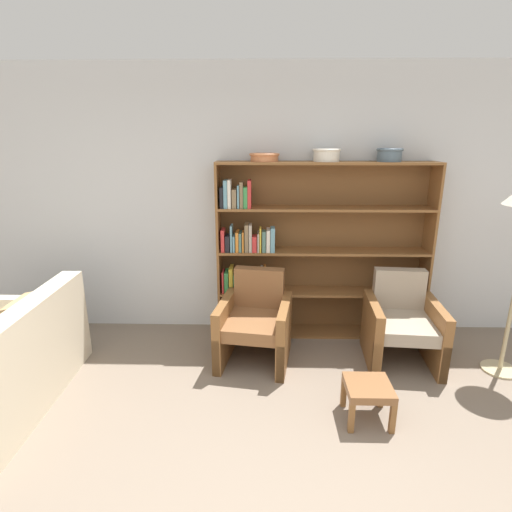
{
  "coord_description": "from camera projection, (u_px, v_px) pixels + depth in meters",
  "views": [
    {
      "loc": [
        -0.14,
        -1.41,
        2.03
      ],
      "look_at": [
        -0.22,
        2.25,
        0.95
      ],
      "focal_mm": 28.0,
      "sensor_mm": 36.0,
      "label": 1
    }
  ],
  "objects": [
    {
      "name": "armchair_leather",
      "position": [
        255.0,
        322.0,
        3.76
      ],
      "size": [
        0.73,
        0.77,
        0.83
      ],
      "rotation": [
        0.0,
        0.0,
        2.99
      ],
      "color": "brown",
      "rests_on": "ground"
    },
    {
      "name": "wall_back",
      "position": [
        278.0,
        204.0,
        4.15
      ],
      "size": [
        12.0,
        0.06,
        2.75
      ],
      "color": "silver",
      "rests_on": "ground"
    },
    {
      "name": "bowl_terracotta",
      "position": [
        264.0,
        157.0,
        3.84
      ],
      "size": [
        0.29,
        0.29,
        0.08
      ],
      "color": "#C67547",
      "rests_on": "bookshelf"
    },
    {
      "name": "bowl_cream",
      "position": [
        326.0,
        154.0,
        3.82
      ],
      "size": [
        0.27,
        0.27,
        0.12
      ],
      "color": "silver",
      "rests_on": "bookshelf"
    },
    {
      "name": "footstool",
      "position": [
        368.0,
        391.0,
        2.95
      ],
      "size": [
        0.33,
        0.33,
        0.3
      ],
      "color": "brown",
      "rests_on": "ground"
    },
    {
      "name": "armchair_cushioned",
      "position": [
        402.0,
        323.0,
        3.73
      ],
      "size": [
        0.69,
        0.73,
        0.83
      ],
      "rotation": [
        0.0,
        0.0,
        3.06
      ],
      "color": "brown",
      "rests_on": "ground"
    },
    {
      "name": "bookshelf",
      "position": [
        303.0,
        253.0,
        4.12
      ],
      "size": [
        2.16,
        0.3,
        1.82
      ],
      "color": "brown",
      "rests_on": "ground"
    },
    {
      "name": "bowl_copper",
      "position": [
        390.0,
        154.0,
        3.8
      ],
      "size": [
        0.25,
        0.25,
        0.12
      ],
      "color": "slate",
      "rests_on": "bookshelf"
    }
  ]
}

